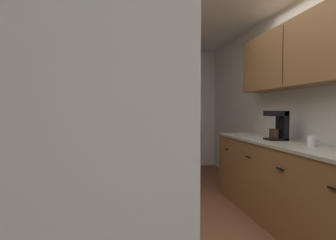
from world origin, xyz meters
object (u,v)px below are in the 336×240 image
Objects in this scene: dining_table at (165,143)px; mug_by_coffeemaker at (312,141)px; microwave_over_range at (62,33)px; storage_canister at (94,140)px; trash_bin at (126,169)px; dining_chair_near at (169,156)px; table_serving_bowl at (163,135)px; refrigerator at (68,207)px; coffee_maker at (278,125)px; dining_chair_far at (160,146)px; stove_range at (84,236)px.

dining_table is 7.68× the size of mug_by_coffeemaker.
microwave_over_range is 3.69× the size of storage_canister.
trash_bin is at bearing 80.90° from microwave_over_range.
storage_canister is (-0.98, -1.83, 0.48)m from dining_chair_near.
trash_bin is 1.04m from table_serving_bowl.
microwave_over_range is 2.99m from dining_chair_near.
dining_table is 2.70m from storage_canister.
refrigerator is 2.03× the size of dining_chair_near.
coffee_maker is 1.68× the size of table_serving_bowl.
trash_bin is at bearing 80.87° from storage_canister.
dining_chair_far is at bearing 86.93° from table_serving_bowl.
coffee_maker is at bearing -39.58° from trash_bin.
trash_bin is 1.89× the size of coffee_maker.
trash_bin is 5.62× the size of mug_by_coffeemaker.
table_serving_bowl is (-1.03, 2.05, -0.29)m from coffee_maker.
coffee_maker is at bearing -63.24° from table_serving_bowl.
table_serving_bowl is at bearing 72.79° from stove_range.
trash_bin is (-0.68, 0.04, -0.18)m from dining_chair_near.
stove_range is 5.47× the size of table_serving_bowl.
mug_by_coffeemaker is at bearing -90.36° from coffee_maker.
stove_range is 2.57m from trash_bin.
dining_chair_near is 5.30× the size of storage_canister.
trash_bin is (0.29, 2.55, -0.15)m from stove_range.
mug_by_coffeemaker is (2.13, 0.57, -0.75)m from microwave_over_range.
coffee_maker is at bearing -53.02° from dining_chair_near.
microwave_over_range is at bearing -99.10° from trash_bin.
dining_table is 1.37× the size of trash_bin.
coffee_maker is 2.31m from table_serving_bowl.
dining_chair_far is (0.04, 1.29, 0.00)m from dining_chair_near.
stove_range is 0.85m from storage_canister.
mug_by_coffeemaker is at bearing -68.42° from table_serving_bowl.
refrigerator reaches higher than mug_by_coffeemaker.
coffee_maker reaches higher than trash_bin.
microwave_over_range reaches higher than dining_table.
stove_range is 3.32m from dining_table.
dining_chair_near is at bearing 68.84° from stove_range.
coffee_maker is (2.02, 1.12, 0.61)m from stove_range.
stove_range is at bearing -89.53° from storage_canister.
dining_chair_near is 2.25m from mug_by_coffeemaker.
stove_range reaches higher than dining_chair_far.
coffee_maker is at bearing -63.70° from dining_table.
stove_range reaches higher than dining_table.
dining_table is at bearing 40.39° from trash_bin.
dining_chair_near reaches higher than table_serving_bowl.
dining_table is at bearing 111.15° from mug_by_coffeemaker.
storage_canister is at bearing -111.63° from table_serving_bowl.
dining_chair_near is at bearing -3.03° from trash_bin.
microwave_over_range is 0.72× the size of dining_table.
table_serving_bowl is (1.10, 3.17, -0.92)m from microwave_over_range.
stove_range reaches higher than storage_canister.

